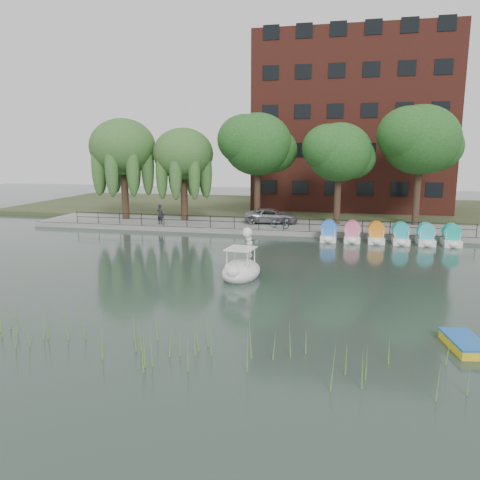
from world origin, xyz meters
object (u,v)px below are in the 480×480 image
(minivan, at_px, (271,215))
(bicycle, at_px, (280,222))
(pedestrian, at_px, (160,213))
(swan_boat, at_px, (242,267))
(yellow_rowboat, at_px, (465,343))

(minivan, xyz_separation_m, bicycle, (1.05, -2.44, -0.23))
(pedestrian, distance_m, swan_boat, 16.91)
(minivan, height_order, swan_boat, swan_boat)
(minivan, bearing_deg, pedestrian, 100.22)
(bicycle, bearing_deg, minivan, 48.57)
(bicycle, bearing_deg, yellow_rowboat, -131.32)
(bicycle, height_order, swan_boat, swan_boat)
(minivan, bearing_deg, yellow_rowboat, -162.13)
(bicycle, distance_m, swan_boat, 13.76)
(bicycle, relative_size, yellow_rowboat, 0.79)
(yellow_rowboat, bearing_deg, swan_boat, 131.68)
(minivan, xyz_separation_m, swan_boat, (0.87, -16.19, -0.58))
(minivan, bearing_deg, swan_boat, 177.50)
(pedestrian, distance_m, yellow_rowboat, 28.38)
(pedestrian, bearing_deg, bicycle, -162.66)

